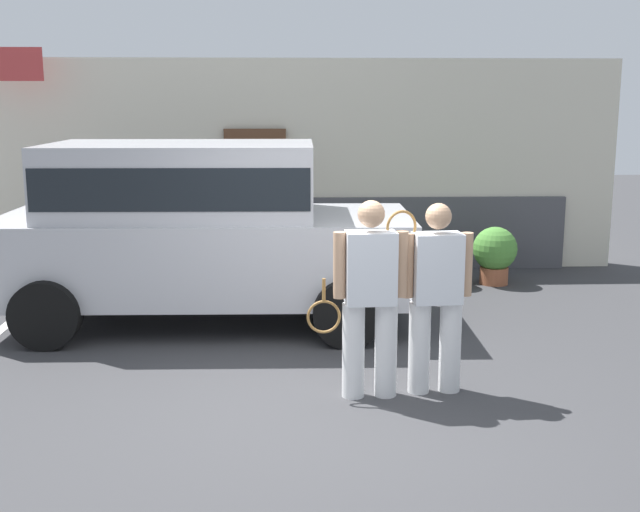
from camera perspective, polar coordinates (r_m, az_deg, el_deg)
The scene contains 8 objects.
ground_plane at distance 6.80m, azimuth -0.09°, elevation -10.71°, with size 40.00×40.00×0.00m, color #38383A.
house_frontage at distance 11.97m, azimuth -1.27°, elevation 6.04°, with size 9.36×0.40×3.10m.
parked_suv at distance 9.10m, azimuth -8.81°, elevation 2.27°, with size 4.64×2.24×2.05m.
tennis_player_man at distance 6.79m, azimuth 3.56°, elevation -2.94°, with size 0.89×0.28×1.71m.
tennis_player_woman at distance 6.95m, azimuth 8.26°, elevation -2.76°, with size 0.76×0.29×1.67m.
potted_plant_by_porch at distance 11.06m, azimuth 8.49°, elevation -0.01°, with size 0.56×0.56×0.74m.
potted_plant_secondary at distance 11.27m, azimuth 12.37°, elevation 0.25°, with size 0.61×0.61×0.80m.
flag_pole at distance 11.95m, azimuth -21.70°, elevation 9.04°, with size 0.80×0.05×3.27m.
Camera 1 is at (-0.26, -6.30, 2.54)m, focal length 44.83 mm.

